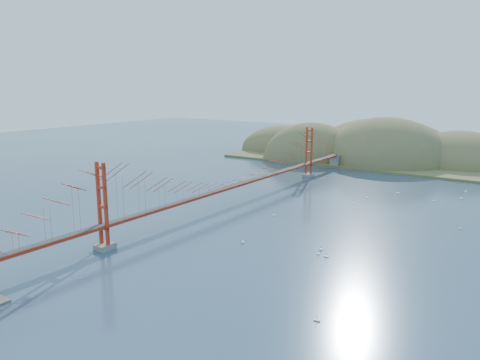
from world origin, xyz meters
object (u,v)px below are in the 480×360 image
Objects in this scene: sailboat_1 at (353,202)px; sailboat_0 at (321,249)px; sailboat_2 at (326,256)px; bridge at (236,165)px.

sailboat_1 is 0.82× the size of sailboat_0.
sailboat_0 is at bearing 129.39° from sailboat_2.
sailboat_2 is at bearing -75.27° from sailboat_1.
bridge is 138.19× the size of sailboat_0.
sailboat_2 reaches higher than sailboat_0.
bridge is at bearing 147.51° from sailboat_2.
bridge reaches higher than sailboat_2.
sailboat_2 is at bearing -32.49° from bridge.
sailboat_1 is at bearing 102.37° from sailboat_0.
bridge is 28.52m from sailboat_0.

